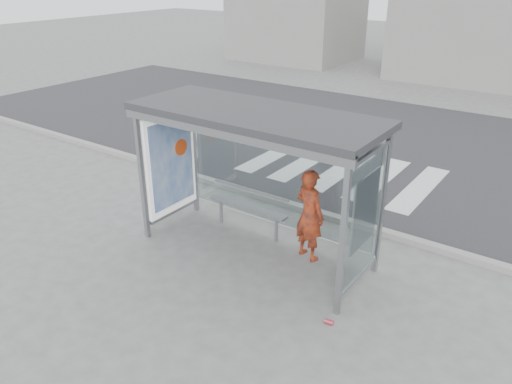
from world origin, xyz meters
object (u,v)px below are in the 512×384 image
soda_can (329,322)px  bench (248,207)px  bus_shelter (239,144)px  person (310,215)px

soda_can → bench: bearing=148.7°
bench → soda_can: bearing=-31.3°
bus_shelter → person: 1.72m
person → bus_shelter: bearing=33.3°
bench → bus_shelter: bearing=-69.7°
bench → soda_can: (2.59, -1.57, -0.49)m
person → soda_can: size_ratio=12.83×
bus_shelter → soda_can: (2.39, -1.05, -1.95)m
bench → soda_can: bench is taller
soda_can → bus_shelter: bearing=156.4°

